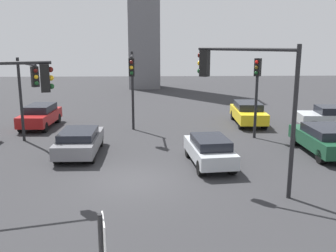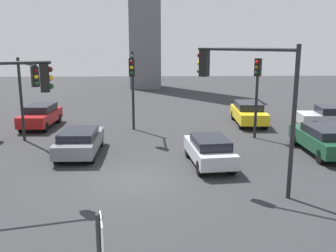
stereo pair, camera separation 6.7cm
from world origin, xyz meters
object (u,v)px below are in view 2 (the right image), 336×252
object	(u,v)px
traffic_light_1	(248,87)
car_5	(334,117)
traffic_light_4	(257,83)
car_0	(209,150)
car_1	(249,113)
traffic_light_3	(132,77)
car_3	(327,139)
car_4	(79,141)
car_6	(41,115)
traffic_light_0	(0,99)
traffic_light_2	(28,85)

from	to	relation	value
traffic_light_1	car_5	world-z (taller)	traffic_light_1
traffic_light_1	traffic_light_4	xyz separation A→B (m)	(2.41, 7.84, -0.74)
car_0	car_5	world-z (taller)	car_5
traffic_light_1	car_1	distance (m)	12.40
traffic_light_1	traffic_light_3	size ratio (longest dim) A/B	1.12
car_3	traffic_light_4	bearing A→B (deg)	38.79
traffic_light_3	car_4	world-z (taller)	traffic_light_3
traffic_light_1	traffic_light_3	distance (m)	10.16
traffic_light_1	car_0	size ratio (longest dim) A/B	1.36
car_4	car_6	size ratio (longest dim) A/B	1.01
traffic_light_0	traffic_light_2	world-z (taller)	traffic_light_0
car_1	traffic_light_2	bearing A→B (deg)	-65.76
traffic_light_1	car_1	size ratio (longest dim) A/B	1.25
car_6	car_3	bearing A→B (deg)	70.55
car_6	traffic_light_1	bearing A→B (deg)	47.32
traffic_light_0	traffic_light_4	distance (m)	13.94
traffic_light_3	car_0	distance (m)	7.65
car_3	car_5	xyz separation A→B (m)	(3.03, 5.71, -0.01)
traffic_light_4	car_3	distance (m)	4.98
traffic_light_2	traffic_light_0	bearing A→B (deg)	-22.41
traffic_light_1	car_5	distance (m)	13.53
car_5	car_6	xyz separation A→B (m)	(-19.16, 0.92, 0.02)
car_0	car_6	world-z (taller)	car_6
traffic_light_3	car_3	world-z (taller)	traffic_light_3
traffic_light_3	car_6	bearing A→B (deg)	-111.83
car_1	car_4	world-z (taller)	car_1
car_4	traffic_light_2	bearing A→B (deg)	61.95
car_0	car_3	size ratio (longest dim) A/B	0.87
car_0	car_1	distance (m)	9.51
traffic_light_0	car_1	distance (m)	17.05
traffic_light_1	traffic_light_3	bearing A→B (deg)	-30.30
traffic_light_0	car_6	xyz separation A→B (m)	(-2.10, 11.55, -2.88)
traffic_light_4	car_4	xyz separation A→B (m)	(-9.62, -3.01, -2.54)
car_1	car_4	distance (m)	12.21
traffic_light_0	traffic_light_2	bearing A→B (deg)	86.03
traffic_light_0	traffic_light_3	bearing A→B (deg)	52.23
car_6	traffic_light_4	bearing A→B (deg)	78.93
traffic_light_0	traffic_light_4	world-z (taller)	traffic_light_0
traffic_light_4	car_6	world-z (taller)	traffic_light_4
car_1	car_3	world-z (taller)	car_1
car_3	car_5	world-z (taller)	car_3
traffic_light_0	car_3	bearing A→B (deg)	5.15
traffic_light_2	car_5	size ratio (longest dim) A/B	1.04
car_3	car_4	distance (m)	12.41
traffic_light_1	car_5	bearing A→B (deg)	-96.99
traffic_light_2	car_6	distance (m)	5.53
car_0	traffic_light_3	bearing A→B (deg)	26.20
traffic_light_2	traffic_light_3	xyz separation A→B (m)	(5.30, 2.61, 0.14)
traffic_light_0	traffic_light_2	xyz separation A→B (m)	(-1.21, 6.74, -0.30)
traffic_light_3	car_5	world-z (taller)	traffic_light_3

